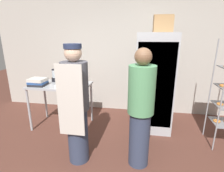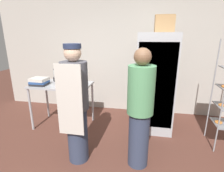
# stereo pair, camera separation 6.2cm
# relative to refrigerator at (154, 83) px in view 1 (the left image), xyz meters

# --- Properties ---
(back_wall) EXTENTS (6.40, 0.12, 3.10)m
(back_wall) POSITION_rel_refrigerator_xyz_m (-0.68, 0.82, 0.60)
(back_wall) COLOR #B7B2A8
(back_wall) RESTS_ON ground_plane
(refrigerator) EXTENTS (0.71, 0.79, 1.89)m
(refrigerator) POSITION_rel_refrigerator_xyz_m (0.00, 0.00, 0.00)
(refrigerator) COLOR #ADAFB5
(refrigerator) RESTS_ON ground_plane
(prep_counter) EXTENTS (1.17, 0.69, 0.90)m
(prep_counter) POSITION_rel_refrigerator_xyz_m (-1.83, -0.27, -0.15)
(prep_counter) COLOR #ADAFB5
(prep_counter) RESTS_ON ground_plane
(donut_box) EXTENTS (0.30, 0.23, 0.27)m
(donut_box) POSITION_rel_refrigerator_xyz_m (-1.68, -0.42, 0.01)
(donut_box) COLOR white
(donut_box) RESTS_ON prep_counter
(blender_pitcher) EXTENTS (0.15, 0.15, 0.26)m
(blender_pitcher) POSITION_rel_refrigerator_xyz_m (-2.03, -0.07, 0.07)
(blender_pitcher) COLOR black
(blender_pitcher) RESTS_ON prep_counter
(binder_stack) EXTENTS (0.33, 0.27, 0.14)m
(binder_stack) POSITION_rel_refrigerator_xyz_m (-2.21, -0.42, 0.03)
(binder_stack) COLOR #232328
(binder_stack) RESTS_ON prep_counter
(cardboard_storage_box) EXTENTS (0.35, 0.33, 0.31)m
(cardboard_storage_box) POSITION_rel_refrigerator_xyz_m (0.10, 0.11, 1.09)
(cardboard_storage_box) COLOR #A87F51
(cardboard_storage_box) RESTS_ON refrigerator
(person_baker) EXTENTS (0.37, 0.39, 1.74)m
(person_baker) POSITION_rel_refrigerator_xyz_m (-1.14, -1.23, -0.04)
(person_baker) COLOR #333D56
(person_baker) RESTS_ON ground_plane
(person_customer) EXTENTS (0.36, 0.36, 1.70)m
(person_customer) POSITION_rel_refrigerator_xyz_m (-0.24, -1.16, -0.08)
(person_customer) COLOR #333D56
(person_customer) RESTS_ON ground_plane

